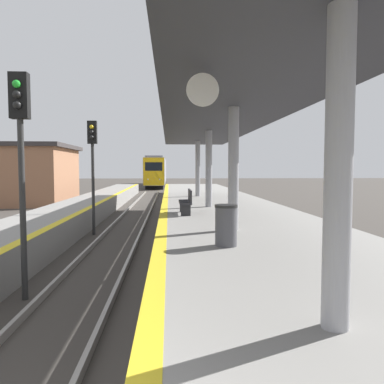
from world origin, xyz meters
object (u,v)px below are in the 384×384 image
object	(u,v)px
trash_bin	(226,225)
bench	(187,201)
train	(157,172)
signal_near	(21,143)
signal_mid	(93,156)

from	to	relation	value
trash_bin	bench	world-z (taller)	trash_bin
train	signal_near	xyz separation A→B (m)	(-1.08, -49.71, 1.00)
train	trash_bin	world-z (taller)	train
signal_near	signal_mid	xyz separation A→B (m)	(-0.09, 7.47, 0.00)
signal_near	trash_bin	distance (m)	4.58
train	trash_bin	bearing A→B (deg)	-86.37
signal_mid	trash_bin	size ratio (longest dim) A/B	4.93
signal_mid	bench	size ratio (longest dim) A/B	2.77
train	trash_bin	size ratio (longest dim) A/B	24.85
train	signal_near	size ratio (longest dim) A/B	5.04
trash_bin	bench	bearing A→B (deg)	95.62
bench	trash_bin	bearing A→B (deg)	-84.38
trash_bin	bench	size ratio (longest dim) A/B	0.56
trash_bin	train	bearing A→B (deg)	93.63
signal_mid	trash_bin	world-z (taller)	signal_mid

